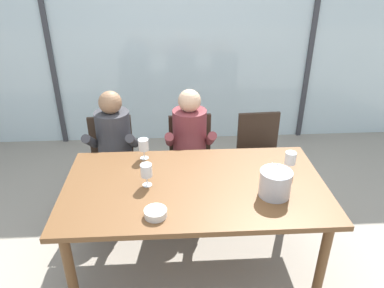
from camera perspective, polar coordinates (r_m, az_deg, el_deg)
ground at (r=3.96m, az=-0.56°, el=-7.33°), size 14.00×14.00×0.00m
window_glass_panel at (r=4.65m, az=-1.47°, el=15.62°), size 7.12×0.03×2.60m
window_mullion_left at (r=4.85m, az=-21.39°, el=14.32°), size 0.06×0.06×2.60m
window_mullion_right at (r=4.95m, az=18.11°, el=15.07°), size 0.06×0.06×2.60m
hillside_vineyard at (r=8.87m, az=-2.47°, el=18.44°), size 13.12×2.40×1.71m
dining_table at (r=2.75m, az=0.43°, el=-7.59°), size 1.92×1.05×0.76m
chair_near_curtain at (r=3.70m, az=-12.36°, el=-1.62°), size 0.48×0.48×0.86m
chair_left_of_center at (r=3.64m, az=-0.12°, el=-1.38°), size 0.47×0.47×0.86m
chair_center at (r=3.75m, az=10.46°, el=-0.96°), size 0.46×0.46×0.86m
person_charcoal_jacket at (r=3.48m, az=-12.16°, el=-0.36°), size 0.47×0.62×1.18m
person_maroon_top at (r=3.44m, az=-0.32°, el=-0.04°), size 0.46×0.61×1.18m
ice_bucket_primary at (r=2.60m, az=12.82°, el=-5.91°), size 0.23×0.23×0.19m
tasting_bowl at (r=2.40m, az=-5.69°, el=-10.63°), size 0.15×0.15×0.05m
wine_glass_by_left_taster at (r=2.65m, az=-7.11°, el=-4.24°), size 0.08×0.08×0.17m
wine_glass_near_bucket at (r=2.88m, az=15.06°, el=-2.27°), size 0.08×0.08×0.17m
wine_glass_center_pour at (r=3.00m, az=-7.55°, el=-0.25°), size 0.08×0.08×0.17m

